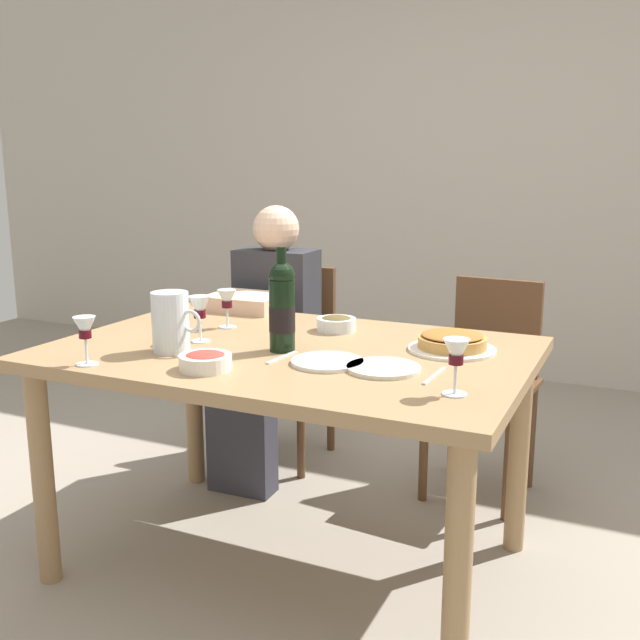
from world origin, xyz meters
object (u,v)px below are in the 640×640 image
(wine_glass_spare, at_px, (200,310))
(diner_left, at_px, (265,335))
(olive_bowl, at_px, (336,323))
(dinner_plate_right_setting, at_px, (384,368))
(wine_glass_left_diner, at_px, (227,301))
(wine_glass_right_diner, at_px, (456,355))
(water_pitcher, at_px, (171,325))
(chair_left, at_px, (290,349))
(salad_bowl, at_px, (205,361))
(wine_glass_centre, at_px, (85,331))
(chair_right, at_px, (488,373))
(wine_bottle, at_px, (283,307))
(baked_tart, at_px, (452,342))
(dining_table, at_px, (290,375))
(dinner_plate_left_setting, at_px, (327,362))

(wine_glass_spare, relative_size, diner_left, 0.13)
(olive_bowl, xyz_separation_m, dinner_plate_right_setting, (0.32, -0.40, -0.02))
(wine_glass_left_diner, height_order, diner_left, diner_left)
(diner_left, bearing_deg, wine_glass_spare, 100.03)
(wine_glass_right_diner, relative_size, diner_left, 0.13)
(water_pitcher, distance_m, dinner_plate_right_setting, 0.68)
(dinner_plate_right_setting, bearing_deg, chair_left, 129.20)
(water_pitcher, distance_m, olive_bowl, 0.60)
(salad_bowl, height_order, wine_glass_centre, wine_glass_centre)
(chair_right, bearing_deg, wine_glass_centre, 60.57)
(water_pitcher, height_order, wine_glass_spare, water_pitcher)
(chair_left, bearing_deg, dinner_plate_right_setting, 127.42)
(wine_bottle, xyz_separation_m, chair_left, (-0.45, 0.93, -0.40))
(salad_bowl, relative_size, chair_left, 0.17)
(baked_tart, bearing_deg, salad_bowl, -139.20)
(wine_glass_spare, xyz_separation_m, dinner_plate_right_setting, (0.66, -0.06, -0.10))
(chair_left, bearing_deg, water_pitcher, 95.72)
(wine_glass_centre, height_order, chair_left, wine_glass_centre)
(wine_bottle, relative_size, dinner_plate_right_setting, 1.54)
(dining_table, xyz_separation_m, chair_left, (-0.45, 0.88, -0.17))
(water_pitcher, bearing_deg, salad_bowl, -31.64)
(wine_bottle, bearing_deg, wine_glass_right_diner, -19.14)
(wine_glass_centre, bearing_deg, dinner_plate_left_setting, 25.58)
(wine_glass_left_diner, height_order, dinner_plate_left_setting, wine_glass_left_diner)
(salad_bowl, relative_size, wine_glass_right_diner, 1.03)
(diner_left, relative_size, chair_right, 1.33)
(wine_glass_centre, bearing_deg, salad_bowl, 16.36)
(olive_bowl, height_order, chair_left, chair_left)
(dining_table, bearing_deg, water_pitcher, -147.32)
(water_pitcher, xyz_separation_m, dinner_plate_right_setting, (0.67, 0.08, -0.08))
(wine_glass_left_diner, relative_size, wine_glass_right_diner, 0.94)
(dining_table, height_order, water_pitcher, water_pitcher)
(wine_glass_spare, height_order, dinner_plate_left_setting, wine_glass_spare)
(wine_bottle, bearing_deg, olive_bowl, 82.94)
(water_pitcher, bearing_deg, diner_left, 99.16)
(wine_glass_right_diner, bearing_deg, water_pitcher, 176.41)
(baked_tart, bearing_deg, wine_glass_centre, -146.90)
(wine_glass_right_diner, xyz_separation_m, wine_glass_spare, (-0.90, 0.20, 0.00))
(wine_glass_left_diner, height_order, dinner_plate_right_setting, wine_glass_left_diner)
(dining_table, distance_m, diner_left, 0.79)
(water_pitcher, bearing_deg, dining_table, 32.68)
(dining_table, distance_m, dinner_plate_left_setting, 0.25)
(chair_right, bearing_deg, dinner_plate_left_setting, 80.21)
(chair_left, bearing_deg, chair_right, 178.46)
(olive_bowl, relative_size, wine_glass_centre, 0.96)
(wine_glass_left_diner, relative_size, chair_left, 0.16)
(baked_tart, distance_m, chair_left, 1.21)
(water_pitcher, bearing_deg, baked_tart, 25.21)
(olive_bowl, distance_m, wine_glass_centre, 0.86)
(wine_glass_right_diner, bearing_deg, baked_tart, 105.61)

